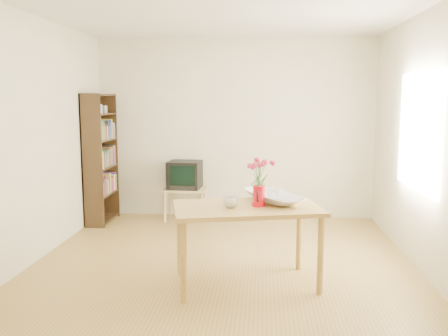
# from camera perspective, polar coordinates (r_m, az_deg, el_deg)

# --- Properties ---
(room) EXTENTS (4.50, 4.50, 4.50)m
(room) POSITION_cam_1_polar(r_m,az_deg,el_deg) (4.68, 0.06, 3.13)
(room) COLOR olive
(room) RESTS_ON ground
(table) EXTENTS (1.46, 1.03, 0.75)m
(table) POSITION_cam_1_polar(r_m,az_deg,el_deg) (4.38, 2.75, -5.72)
(table) COLOR #A27A37
(table) RESTS_ON ground
(tv_stand) EXTENTS (0.60, 0.45, 0.46)m
(tv_stand) POSITION_cam_1_polar(r_m,az_deg,el_deg) (6.84, -4.71, -3.03)
(tv_stand) COLOR tan
(tv_stand) RESTS_ON ground
(bookshelf) EXTENTS (0.28, 0.70, 1.80)m
(bookshelf) POSITION_cam_1_polar(r_m,az_deg,el_deg) (6.84, -14.59, 0.58)
(bookshelf) COLOR black
(bookshelf) RESTS_ON ground
(pitcher) EXTENTS (0.13, 0.20, 0.19)m
(pitcher) POSITION_cam_1_polar(r_m,az_deg,el_deg) (4.36, 4.21, -3.46)
(pitcher) COLOR red
(pitcher) RESTS_ON table
(flowers) EXTENTS (0.22, 0.22, 0.30)m
(flowers) POSITION_cam_1_polar(r_m,az_deg,el_deg) (4.31, 4.25, -0.27)
(flowers) COLOR #E1355C
(flowers) RESTS_ON pitcher
(mug) EXTENTS (0.18, 0.18, 0.10)m
(mug) POSITION_cam_1_polar(r_m,az_deg,el_deg) (4.30, 0.80, -4.11)
(mug) COLOR white
(mug) RESTS_ON table
(bowl) EXTENTS (0.70, 0.70, 0.48)m
(bowl) POSITION_cam_1_polar(r_m,az_deg,el_deg) (4.52, 5.98, -1.06)
(bowl) COLOR white
(bowl) RESTS_ON table
(teacup_a) EXTENTS (0.08, 0.08, 0.06)m
(teacup_a) POSITION_cam_1_polar(r_m,az_deg,el_deg) (4.53, 5.47, -1.68)
(teacup_a) COLOR white
(teacup_a) RESTS_ON bowl
(teacup_b) EXTENTS (0.09, 0.09, 0.07)m
(teacup_b) POSITION_cam_1_polar(r_m,az_deg,el_deg) (4.55, 6.54, -1.59)
(teacup_b) COLOR white
(teacup_b) RESTS_ON bowl
(television) EXTENTS (0.48, 0.45, 0.39)m
(television) POSITION_cam_1_polar(r_m,az_deg,el_deg) (6.80, -4.72, -0.75)
(television) COLOR black
(television) RESTS_ON tv_stand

